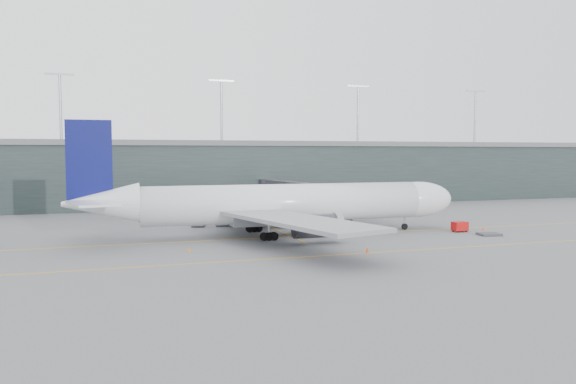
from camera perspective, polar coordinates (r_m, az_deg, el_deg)
name	(u,v)px	position (r m, az deg, el deg)	size (l,w,h in m)	color
ground	(252,234)	(85.93, -3.63, -4.31)	(320.00, 320.00, 0.00)	#515155
taxiline_a	(259,238)	(82.10, -2.94, -4.69)	(160.00, 0.25, 0.02)	gold
taxiline_b	(295,257)	(67.00, 0.67, -6.66)	(160.00, 0.25, 0.02)	gold
taxiline_lead_main	(252,218)	(106.37, -3.72, -2.70)	(0.25, 60.00, 0.02)	gold
terminal	(194,172)	(142.01, -9.50, 2.01)	(240.00, 36.00, 29.00)	#1F2A29
main_aircraft	(282,204)	(84.25, -0.60, -1.23)	(59.97, 56.52, 16.86)	silver
jet_bridge	(311,190)	(113.93, 2.35, 0.20)	(11.52, 43.09, 6.50)	#2C2D31
gse_cart	(460,226)	(92.31, 17.05, -3.35)	(2.39, 1.58, 1.59)	#B00E0C
baggage_dolly	(489,234)	(89.93, 19.76, -4.05)	(3.11, 2.49, 0.31)	#353439
uld_a	(198,221)	(94.98, -9.09, -2.91)	(2.65, 2.36, 2.02)	#37373C
uld_b	(222,220)	(95.46, -6.68, -2.87)	(2.56, 2.26, 1.98)	#37373C
uld_c	(243,220)	(97.27, -4.62, -2.84)	(2.20, 2.03, 1.61)	#37373C
cone_nose	(483,228)	(95.41, 19.24, -3.50)	(0.41, 0.41, 0.66)	#F94A0D
cone_wing_stbd	(367,250)	(70.78, 8.06, -5.85)	(0.44, 0.44, 0.71)	#DE410C
cone_wing_port	(281,223)	(97.35, -0.70, -3.14)	(0.40, 0.40, 0.63)	orange
cone_tail	(189,249)	(71.77, -10.00, -5.74)	(0.43, 0.43, 0.69)	orange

